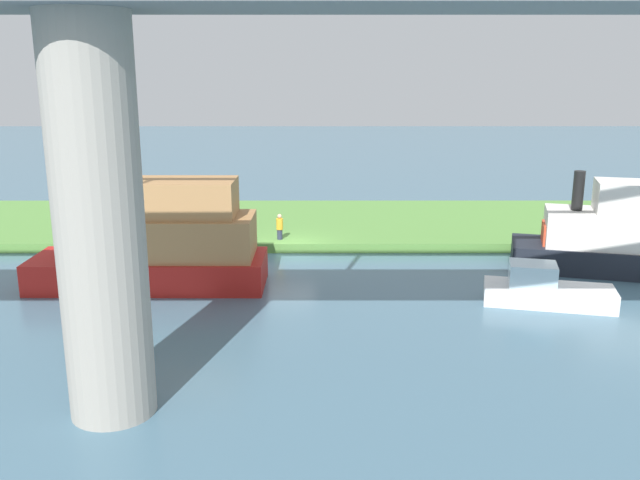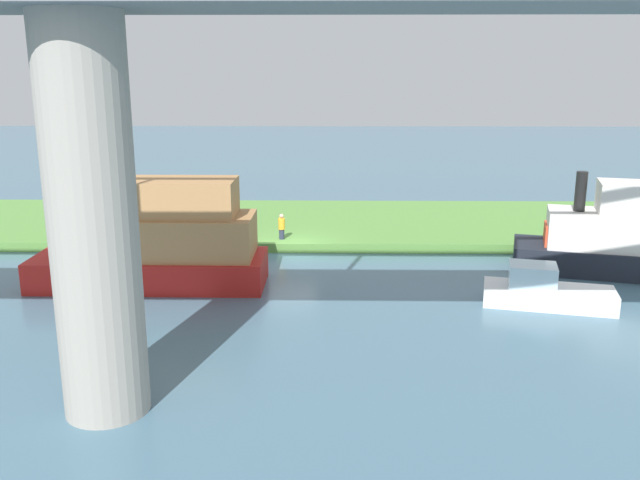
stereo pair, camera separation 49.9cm
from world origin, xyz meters
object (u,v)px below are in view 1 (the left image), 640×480
object	(u,v)px
mooring_post	(119,227)
riverboat_paddlewheel	(624,236)
person_on_bank	(280,227)
skiff_small	(545,290)
bridge_pylon	(100,225)
houseboat_blue	(156,244)

from	to	relation	value
mooring_post	riverboat_paddlewheel	distance (m)	25.90
person_on_bank	skiff_small	size ratio (longest dim) A/B	0.26
bridge_pylon	skiff_small	distance (m)	18.19
bridge_pylon	skiff_small	bearing A→B (deg)	-149.35
person_on_bank	houseboat_blue	world-z (taller)	houseboat_blue
bridge_pylon	person_on_bank	bearing A→B (deg)	-101.65
houseboat_blue	skiff_small	distance (m)	16.72
riverboat_paddlewheel	houseboat_blue	bearing A→B (deg)	5.39
mooring_post	skiff_small	world-z (taller)	skiff_small
bridge_pylon	mooring_post	distance (m)	19.86
bridge_pylon	riverboat_paddlewheel	world-z (taller)	bridge_pylon
bridge_pylon	houseboat_blue	distance (m)	12.01
bridge_pylon	mooring_post	xyz separation A→B (m)	(5.17, -18.65, -4.46)
mooring_post	bridge_pylon	bearing A→B (deg)	105.49
houseboat_blue	person_on_bank	bearing A→B (deg)	-128.12
houseboat_blue	riverboat_paddlewheel	bearing A→B (deg)	-174.61
mooring_post	houseboat_blue	distance (m)	8.23
bridge_pylon	skiff_small	xyz separation A→B (m)	(-15.09, -8.94, -4.82)
riverboat_paddlewheel	houseboat_blue	world-z (taller)	houseboat_blue
mooring_post	skiff_small	bearing A→B (deg)	154.40
mooring_post	riverboat_paddlewheel	bearing A→B (deg)	168.40
skiff_small	person_on_bank	bearing A→B (deg)	-38.09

